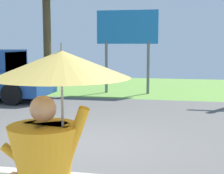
% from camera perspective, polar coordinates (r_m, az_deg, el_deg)
% --- Properties ---
extents(ground_plane, '(40.00, 22.00, 0.20)m').
position_cam_1_polar(ground_plane, '(10.28, -0.44, -4.94)').
color(ground_plane, '#565451').
extents(monk_pedestrian, '(1.13, 1.12, 2.13)m').
position_cam_1_polar(monk_pedestrian, '(2.99, -10.29, -11.88)').
color(monk_pedestrian, orange).
rests_on(monk_pedestrian, ground_plane).
extents(roadside_billboard, '(2.60, 0.12, 3.50)m').
position_cam_1_polar(roadside_billboard, '(14.67, 2.54, 8.91)').
color(roadside_billboard, slate).
rests_on(roadside_billboard, ground_plane).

